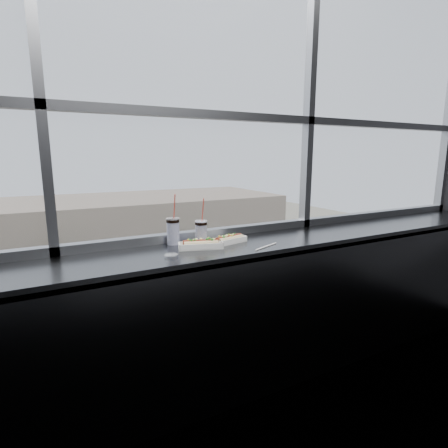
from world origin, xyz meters
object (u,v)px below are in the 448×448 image
hotdog_tray_left (201,244)px  tree_right (194,250)px  car_far_c (213,290)px  pedestrian_d (158,284)px  hotdog_tray_right (229,239)px  pedestrian_c (113,289)px  loose_straw (266,246)px  tree_center (67,268)px  pedestrian_b (52,297)px  soda_cup_right (201,232)px  wrapper (171,255)px  car_far_b (78,315)px  car_near_c (79,376)px  car_near_e (305,316)px  soda_cup_left (173,230)px

hotdog_tray_left → tree_right: (11.82, 28.28, -8.42)m
car_far_c → pedestrian_d: 5.27m
hotdog_tray_right → pedestrian_c: hotdog_tray_right is taller
hotdog_tray_right → loose_straw: 0.27m
pedestrian_c → tree_center: (-3.50, 0.20, 2.45)m
hotdog_tray_left → loose_straw: size_ratio=1.26×
car_far_c → pedestrian_d: (-3.99, 3.45, 0.07)m
hotdog_tray_left → tree_right: size_ratio=0.06×
car_far_c → pedestrian_c: 8.80m
loose_straw → pedestrian_b: size_ratio=0.12×
hotdog_tray_left → car_far_c: hotdog_tray_left is taller
soda_cup_right → pedestrian_b: soda_cup_right is taller
wrapper → loose_straw: bearing=-7.4°
wrapper → soda_cup_right: bearing=31.4°
hotdog_tray_left → car_far_b: hotdog_tray_left is taller
car_near_c → pedestrian_d: 13.91m
hotdog_tray_left → car_near_c: hotdog_tray_left is taller
wrapper → hotdog_tray_left: bearing=19.5°
pedestrian_d → tree_center: tree_center is taller
loose_straw → tree_center: bearing=67.9°
car_near_c → car_far_b: (0.71, 8.00, -0.12)m
car_far_b → pedestrian_c: 4.99m
loose_straw → car_near_c: size_ratio=0.04×
hotdog_tray_right → pedestrian_b: 31.00m
hotdog_tray_left → tree_right: hotdog_tray_left is taller
car_near_e → pedestrian_b: bearing=50.6°
hotdog_tray_right → car_far_b: (0.48, 24.24, -11.04)m
pedestrian_b → car_near_e: bearing=-127.9°
soda_cup_right → pedestrian_d: size_ratio=0.16×
car_near_e → car_far_b: (-14.80, 8.00, -0.04)m
car_far_b → pedestrian_c: (3.23, 3.80, 0.09)m
hotdog_tray_left → car_far_b: bearing=104.8°
pedestrian_d → tree_right: tree_right is taller
soda_cup_left → pedestrian_b: (-0.71, 28.79, -11.10)m
hotdog_tray_right → soda_cup_right: soda_cup_right is taller
car_near_c → car_far_c: 14.32m
tree_center → car_near_c: bearing=-92.1°
soda_cup_right → tree_right: soda_cup_right is taller
pedestrian_d → wrapper: bearing=-106.3°
soda_cup_left → tree_right: 31.68m
hotdog_tray_left → soda_cup_right: soda_cup_right is taller
hotdog_tray_right → car_far_c: hotdog_tray_right is taller
soda_cup_right → car_far_c: size_ratio=0.06×
loose_straw → pedestrian_b: (-1.24, 29.17, -11.00)m
pedestrian_c → tree_center: tree_center is taller
hotdog_tray_left → car_near_c: (0.01, 16.28, -10.92)m
car_far_b → tree_right: 12.09m
soda_cup_left → car_near_e: bearing=45.8°
soda_cup_left → tree_center: size_ratio=0.07×
tree_right → hotdog_tray_right: bearing=-112.3°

